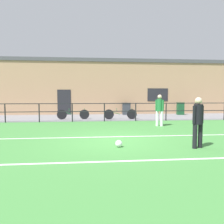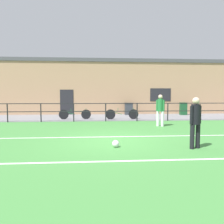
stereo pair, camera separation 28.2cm
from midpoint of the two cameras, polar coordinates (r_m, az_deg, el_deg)
The scene contains 13 objects.
ground at distance 8.42m, azimuth 0.00°, elevation -7.24°, with size 60.00×44.00×0.04m, color #42843D.
field_line_touchline at distance 9.09m, azimuth -0.45°, elevation -6.24°, with size 36.00×0.11×0.00m, color white.
field_line_hash at distance 5.87m, azimuth 2.72°, elevation -12.17°, with size 36.00×0.11×0.00m, color white.
pavement_strip at distance 16.81m, azimuth -2.99°, elevation -1.33°, with size 48.00×5.00×0.02m, color slate.
perimeter_fence at distance 14.26m, azimuth -2.49°, elevation 0.63°, with size 36.07×0.07×1.15m.
clubhouse_facade at distance 20.43m, azimuth -3.55°, elevation 6.32°, with size 28.00×2.56×4.74m.
player_goalkeeper at distance 7.51m, azimuth 19.80°, elevation -1.76°, with size 0.41×0.28×1.60m.
player_striker at distance 12.31m, azimuth 11.21°, elevation 0.92°, with size 0.40×0.30×1.68m.
soccer_ball_match at distance 7.31m, azimuth 0.60°, elevation -7.96°, with size 0.22×0.22×0.22m, color white.
bicycle_parked_0 at distance 15.51m, azimuth -10.26°, elevation -0.57°, with size 2.15×0.04×0.75m.
bicycle_parked_1 at distance 15.34m, azimuth 1.59°, elevation -0.52°, with size 2.24×0.04×0.76m.
trash_bin_0 at distance 18.93m, azimuth 3.18°, elevation 0.85°, with size 0.66×0.56×0.99m.
trash_bin_1 at distance 19.58m, azimuth 16.42°, elevation 0.85°, with size 0.54×0.46×1.02m.
Camera 1 is at (-0.99, -8.19, 1.67)m, focal length 36.39 mm.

